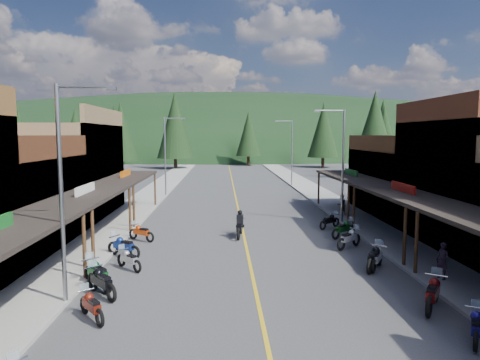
{
  "coord_description": "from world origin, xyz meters",
  "views": [
    {
      "loc": [
        -1.3,
        -21.43,
        6.21
      ],
      "look_at": [
        -0.05,
        9.09,
        3.0
      ],
      "focal_mm": 32.0,
      "sensor_mm": 36.0,
      "label": 1
    }
  ],
  "objects": [
    {
      "name": "bike_west_4",
      "position": [
        -5.72,
        -7.43,
        0.54
      ],
      "size": [
        1.66,
        1.89,
        1.09
      ],
      "primitive_type": null,
      "rotation": [
        0.0,
        0.0,
        0.66
      ],
      "color": "maroon",
      "rests_on": "ground"
    },
    {
      "name": "sidewalk_west",
      "position": [
        -8.7,
        20.0,
        0.07
      ],
      "size": [
        3.4,
        94.0,
        0.15
      ],
      "primitive_type": "cube",
      "color": "gray",
      "rests_on": "ground"
    },
    {
      "name": "centerline",
      "position": [
        0.0,
        20.0,
        0.01
      ],
      "size": [
        0.15,
        90.0,
        0.01
      ],
      "primitive_type": "cube",
      "color": "gold",
      "rests_on": "ground"
    },
    {
      "name": "bike_west_6",
      "position": [
        -6.39,
        -4.36,
        0.66
      ],
      "size": [
        2.06,
        2.25,
        1.31
      ],
      "primitive_type": null,
      "rotation": [
        0.0,
        0.0,
        0.7
      ],
      "color": "#0E481B",
      "rests_on": "ground"
    },
    {
      "name": "pedestrian_east_a",
      "position": [
        7.97,
        -4.22,
        0.94
      ],
      "size": [
        0.56,
        0.67,
        1.58
      ],
      "primitive_type": "imported",
      "rotation": [
        0.0,
        0.0,
        -1.2
      ],
      "color": "black",
      "rests_on": "sidewalk_east"
    },
    {
      "name": "pine_11",
      "position": [
        20.0,
        38.0,
        7.19
      ],
      "size": [
        5.82,
        5.82,
        12.4
      ],
      "color": "black",
      "rests_on": "ground"
    },
    {
      "name": "bike_east_5",
      "position": [
        6.17,
        -7.02,
        0.66
      ],
      "size": [
        1.93,
        2.32,
        1.31
      ],
      "primitive_type": null,
      "rotation": [
        0.0,
        0.0,
        -0.6
      ],
      "color": "#650E0D",
      "rests_on": "ground"
    },
    {
      "name": "bike_west_7",
      "position": [
        -5.64,
        -2.0,
        0.54
      ],
      "size": [
        1.75,
        1.78,
        1.07
      ],
      "primitive_type": null,
      "rotation": [
        0.0,
        0.0,
        0.77
      ],
      "color": "#97979C",
      "rests_on": "ground"
    },
    {
      "name": "streetlight_2",
      "position": [
        6.95,
        8.0,
        4.46
      ],
      "size": [
        2.16,
        0.18,
        8.0
      ],
      "color": "gray",
      "rests_on": "ground"
    },
    {
      "name": "pine_8",
      "position": [
        -22.0,
        40.0,
        5.98
      ],
      "size": [
        4.48,
        4.48,
        10.0
      ],
      "color": "black",
      "rests_on": "ground"
    },
    {
      "name": "bike_east_4",
      "position": [
        6.29,
        -9.42,
        0.53
      ],
      "size": [
        1.49,
        1.92,
        1.07
      ],
      "primitive_type": null,
      "rotation": [
        0.0,
        0.0,
        -0.53
      ],
      "color": "navy",
      "rests_on": "ground"
    },
    {
      "name": "shop_east_3",
      "position": [
        13.75,
        11.3,
        2.53
      ],
      "size": [
        10.9,
        10.2,
        6.2
      ],
      "color": "#4C2D16",
      "rests_on": "ground"
    },
    {
      "name": "pine_9",
      "position": [
        24.0,
        45.0,
        6.38
      ],
      "size": [
        4.93,
        4.93,
        10.8
      ],
      "color": "black",
      "rests_on": "ground"
    },
    {
      "name": "pine_7",
      "position": [
        -32.0,
        76.0,
        7.24
      ],
      "size": [
        5.88,
        5.88,
        12.5
      ],
      "color": "black",
      "rests_on": "ground"
    },
    {
      "name": "pine_0",
      "position": [
        -40.0,
        62.0,
        6.48
      ],
      "size": [
        5.04,
        5.04,
        11.0
      ],
      "color": "black",
      "rests_on": "ground"
    },
    {
      "name": "rider_on_bike",
      "position": [
        -0.27,
        4.17,
        0.69
      ],
      "size": [
        1.05,
        2.35,
        1.73
      ],
      "rotation": [
        0.0,
        0.0,
        -0.13
      ],
      "color": "black",
      "rests_on": "ground"
    },
    {
      "name": "sidewalk_east",
      "position": [
        8.7,
        20.0,
        0.07
      ],
      "size": [
        3.4,
        94.0,
        0.15
      ],
      "primitive_type": "cube",
      "color": "gray",
      "rests_on": "ground"
    },
    {
      "name": "bike_east_6",
      "position": [
        5.69,
        -2.46,
        0.63
      ],
      "size": [
        1.83,
        2.23,
        1.25
      ],
      "primitive_type": null,
      "rotation": [
        0.0,
        0.0,
        -0.59
      ],
      "color": "black",
      "rests_on": "ground"
    },
    {
      "name": "streetlight_1",
      "position": [
        -6.95,
        22.0,
        4.46
      ],
      "size": [
        2.16,
        0.18,
        8.0
      ],
      "color": "gray",
      "rests_on": "ground"
    },
    {
      "name": "bike_west_5",
      "position": [
        -5.99,
        -5.29,
        0.64
      ],
      "size": [
        2.02,
        2.16,
        1.27
      ],
      "primitive_type": null,
      "rotation": [
        0.0,
        0.0,
        0.72
      ],
      "color": "black",
      "rests_on": "ground"
    },
    {
      "name": "shop_west_3",
      "position": [
        -13.78,
        11.3,
        3.52
      ],
      "size": [
        10.9,
        10.2,
        8.2
      ],
      "color": "brown",
      "rests_on": "ground"
    },
    {
      "name": "bike_west_9",
      "position": [
        -6.1,
        3.46,
        0.56
      ],
      "size": [
        1.96,
        1.66,
        1.11
      ],
      "primitive_type": null,
      "rotation": [
        0.0,
        0.0,
        0.95
      ],
      "color": "#C13D0D",
      "rests_on": "ground"
    },
    {
      "name": "bike_east_8",
      "position": [
        5.64,
        1.34,
        0.61
      ],
      "size": [
        2.07,
        1.93,
        1.21
      ],
      "primitive_type": null,
      "rotation": [
        0.0,
        0.0,
        -0.86
      ],
      "color": "#A1A1A7",
      "rests_on": "ground"
    },
    {
      "name": "pine_10",
      "position": [
        -18.0,
        50.0,
        6.78
      ],
      "size": [
        5.38,
        5.38,
        11.6
      ],
      "color": "black",
      "rests_on": "ground"
    },
    {
      "name": "pine_6",
      "position": [
        46.0,
        64.0,
        6.48
      ],
      "size": [
        5.04,
        5.04,
        11.0
      ],
      "color": "black",
      "rests_on": "ground"
    },
    {
      "name": "streetlight_3",
      "position": [
        6.95,
        30.0,
        4.46
      ],
      "size": [
        2.16,
        0.18,
        8.0
      ],
      "color": "gray",
      "rests_on": "ground"
    },
    {
      "name": "pine_5",
      "position": [
        34.0,
        72.0,
        7.99
      ],
      "size": [
        6.72,
        6.72,
        14.0
      ],
      "color": "black",
      "rests_on": "ground"
    },
    {
      "name": "bike_east_9",
      "position": [
        6.03,
        3.74,
        0.6
      ],
      "size": [
        2.1,
        1.8,
        1.2
      ],
      "primitive_type": null,
      "rotation": [
        0.0,
        0.0,
        -0.94
      ],
      "color": "#0E4815",
      "rests_on": "ground"
    },
    {
      "name": "pedestrian_east_b",
      "position": [
        7.72,
        10.32,
        0.95
      ],
      "size": [
        0.87,
        0.65,
        1.59
      ],
      "primitive_type": "imported",
      "rotation": [
        0.0,
        0.0,
        3.44
      ],
      "color": "brown",
      "rests_on": "sidewalk_east"
    },
    {
      "name": "bike_east_7",
      "position": [
        5.85,
        -2.36,
        0.58
      ],
      "size": [
        1.62,
        2.08,
        1.16
      ],
      "primitive_type": null,
      "rotation": [
        0.0,
        0.0,
        -0.54
      ],
      "color": "#A6A6AC",
      "rests_on": "ground"
    },
    {
      "name": "pine_3",
      "position": [
        4.0,
        66.0,
        6.48
      ],
      "size": [
        5.04,
        5.04,
        11.0
      ],
      "color": "black",
      "rests_on": "ground"
    },
    {
      "name": "ground",
      "position": [
        0.0,
        0.0,
        0.0
      ],
      "size": [
        220.0,
        220.0,
        0.0
      ],
      "primitive_type": "plane",
      "color": "#38383A",
      "rests_on": "ground"
    },
    {
      "name": "bike_west_8",
      "position": [
        -6.37,
        0.12,
        0.62
      ],
      "size": [
        2.19,
        1.79,
        1.23
      ],
      "primitive_type": null,
      "rotation": [
        0.0,
        0.0,
        0.99
      ],
      "color": "navy",
      "rests_on": "ground"
    },
    {
      "name": "bike_east_10",
      "position": [
        5.82,
        6.33,
        0.57
      ],
      "size": [
        1.97,
        1.77,
        1.14
      ],
      "primitive_type": null,
      "rotation": [
        0.0,
        0.0,
        -0.89
      ],
      "color": "black",
      "rests_on": "ground"
    },
    {
      "name": "ridge_hill",
      "position": [
        0.0,
        135.0,
        0.0
      ],
      "size": [
        310.0,
        140.0,
        60.0
      ],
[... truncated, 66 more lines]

